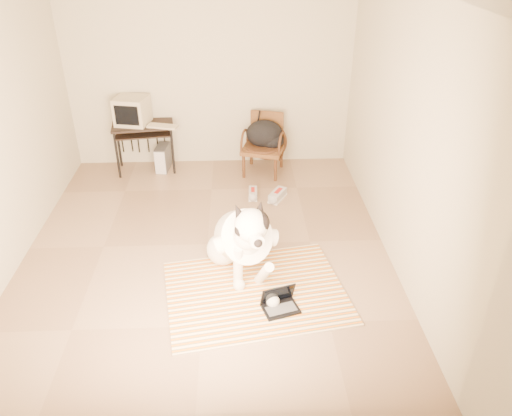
{
  "coord_description": "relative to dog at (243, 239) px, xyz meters",
  "views": [
    {
      "loc": [
        0.35,
        -4.71,
        3.23
      ],
      "look_at": [
        0.53,
        -0.47,
        0.74
      ],
      "focal_mm": 35.0,
      "sensor_mm": 36.0,
      "label": 1
    }
  ],
  "objects": [
    {
      "name": "laptop",
      "position": [
        0.33,
        -0.6,
        -0.32
      ],
      "size": [
        0.39,
        0.33,
        0.23
      ],
      "color": "black",
      "rests_on": "rug"
    },
    {
      "name": "pc_tower",
      "position": [
        -1.12,
        2.51,
        -0.22
      ],
      "size": [
        0.2,
        0.4,
        0.36
      ],
      "color": "#48484A",
      "rests_on": "floor"
    },
    {
      "name": "sneaker_right",
      "position": [
        0.49,
        1.53,
        -0.35
      ],
      "size": [
        0.28,
        0.36,
        0.12
      ],
      "color": "white",
      "rests_on": "floor"
    },
    {
      "name": "rug",
      "position": [
        0.12,
        -0.36,
        -0.39
      ],
      "size": [
        1.93,
        1.6,
        0.02
      ],
      "color": "orange",
      "rests_on": "floor"
    },
    {
      "name": "sneaker_left",
      "position": [
        0.16,
        1.61,
        -0.36
      ],
      "size": [
        0.12,
        0.28,
        0.1
      ],
      "color": "white",
      "rests_on": "floor"
    },
    {
      "name": "rattan_chair",
      "position": [
        0.35,
        2.39,
        0.02
      ],
      "size": [
        0.68,
        0.66,
        0.84
      ],
      "color": "brown",
      "rests_on": "floor"
    },
    {
      "name": "backpack",
      "position": [
        0.38,
        2.39,
        0.16
      ],
      "size": [
        0.53,
        0.43,
        0.38
      ],
      "color": "black",
      "rests_on": "rattan_chair"
    },
    {
      "name": "crt_monitor",
      "position": [
        -1.48,
        2.53,
        0.49
      ],
      "size": [
        0.5,
        0.48,
        0.38
      ],
      "color": "#B1A68A",
      "rests_on": "computer_desk"
    },
    {
      "name": "wall_back",
      "position": [
        -0.4,
        2.77,
        0.95
      ],
      "size": [
        4.5,
        0.0,
        4.5
      ],
      "primitive_type": "plane",
      "rotation": [
        1.57,
        0.0,
        0.0
      ],
      "color": "#BCB49A",
      "rests_on": "floor"
    },
    {
      "name": "floor",
      "position": [
        -0.4,
        0.52,
        -0.4
      ],
      "size": [
        4.5,
        4.5,
        0.0
      ],
      "primitive_type": "plane",
      "color": "#907358",
      "rests_on": "ground"
    },
    {
      "name": "computer_desk",
      "position": [
        -1.35,
        2.49,
        0.2
      ],
      "size": [
        0.9,
        0.58,
        0.7
      ],
      "color": "black",
      "rests_on": "floor"
    },
    {
      "name": "desk_keyboard",
      "position": [
        -1.06,
        2.37,
        0.31
      ],
      "size": [
        0.45,
        0.26,
        0.03
      ],
      "primitive_type": "cube",
      "rotation": [
        0.0,
        0.0,
        -0.27
      ],
      "color": "#B1A68A",
      "rests_on": "computer_desk"
    },
    {
      "name": "wall_front",
      "position": [
        -0.4,
        -1.73,
        0.95
      ],
      "size": [
        4.5,
        0.0,
        4.5
      ],
      "primitive_type": "plane",
      "rotation": [
        -1.57,
        0.0,
        0.0
      ],
      "color": "#BCB49A",
      "rests_on": "floor"
    },
    {
      "name": "dog",
      "position": [
        0.0,
        0.0,
        0.0
      ],
      "size": [
        0.72,
        1.33,
        1.02
      ],
      "color": "white",
      "rests_on": "rug"
    },
    {
      "name": "wall_right",
      "position": [
        1.6,
        0.52,
        0.95
      ],
      "size": [
        0.0,
        4.5,
        4.5
      ],
      "primitive_type": "plane",
      "rotation": [
        1.57,
        0.0,
        -1.57
      ],
      "color": "#BCB49A",
      "rests_on": "floor"
    }
  ]
}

